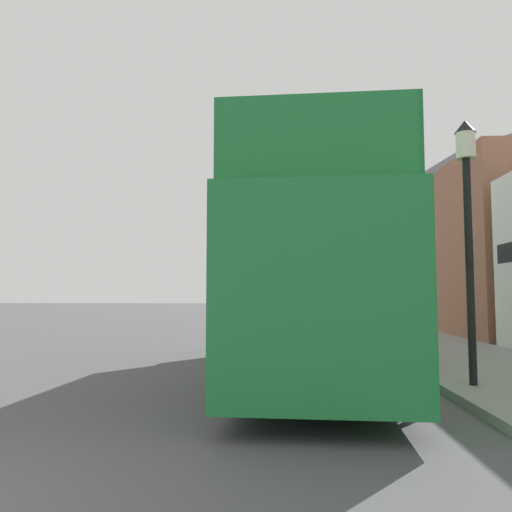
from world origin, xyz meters
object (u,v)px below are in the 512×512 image
object	(u,v)px
parked_car_ahead_of_bus	(327,322)
lamp_post_second	(374,243)
tour_bus	(313,283)
lamp_post_nearest	(467,199)

from	to	relation	value
parked_car_ahead_of_bus	lamp_post_second	bearing A→B (deg)	-15.67
tour_bus	lamp_post_second	size ratio (longest dim) A/B	2.10
tour_bus	parked_car_ahead_of_bus	xyz separation A→B (m)	(0.87, 6.80, -1.18)
lamp_post_nearest	lamp_post_second	bearing A→B (deg)	90.68
parked_car_ahead_of_bus	tour_bus	bearing A→B (deg)	-97.27
tour_bus	lamp_post_second	distance (m)	6.96
tour_bus	lamp_post_nearest	bearing A→B (deg)	-32.83
parked_car_ahead_of_bus	lamp_post_second	xyz separation A→B (m)	(1.54, -0.43, 2.63)
lamp_post_second	tour_bus	bearing A→B (deg)	-110.71
parked_car_ahead_of_bus	lamp_post_nearest	bearing A→B (deg)	-79.22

